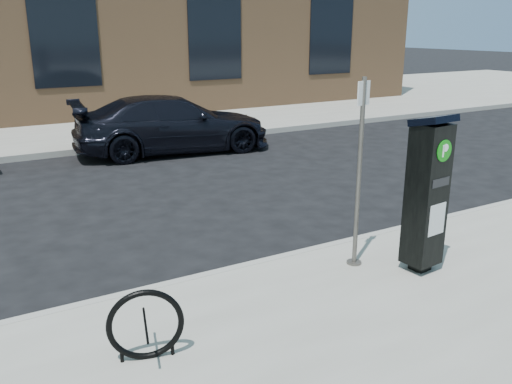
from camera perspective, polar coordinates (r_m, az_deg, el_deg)
ground at (r=7.17m, az=1.94°, el=-7.95°), size 120.00×120.00×0.00m
sidewalk_far at (r=20.03m, az=-19.87°, el=7.52°), size 60.00×12.00×0.15m
curb_near at (r=7.13m, az=2.03°, el=-7.46°), size 60.00×0.12×0.16m
curb_far at (r=14.27m, az=-15.34°, el=4.45°), size 60.00×0.12×0.16m
parking_kiosk at (r=6.72m, az=17.53°, el=-0.07°), size 0.48×0.43×1.93m
sign_pole at (r=6.65m, az=10.78°, el=1.72°), size 0.20×0.19×2.33m
bike_rack at (r=5.05m, az=-11.54°, el=-13.57°), size 0.68×0.23×0.69m
car_dark at (r=13.76m, az=-8.75°, el=7.09°), size 5.06×2.54×1.41m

